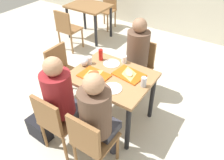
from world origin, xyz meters
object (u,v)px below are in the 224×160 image
main_table (112,82)px  foil_bundle (84,62)px  pizza_slice_a (93,73)px  background_chair_far (108,7)px  person_in_brown_jacket (98,115)px  handbag (40,129)px  chair_near_left (56,120)px  pizza_slice_b (129,73)px  person_far_side (136,54)px  background_table (89,11)px  chair_near_right (91,140)px  chair_left_end (63,70)px  soda_can (144,82)px  plastic_cup_c (89,60)px  person_in_red (61,97)px  tray_red_near (94,75)px  plastic_cup_a (124,59)px  plastic_cup_b (98,87)px  paper_plate_near_edge (113,88)px  tray_red_far (129,75)px  condiment_bottle (101,55)px  chair_far_side (140,64)px  background_chair_near (67,28)px  paper_plate_center (112,63)px

main_table → foil_bundle: size_ratio=9.91×
pizza_slice_a → background_chair_far: (-1.66, 2.74, -0.28)m
person_in_brown_jacket → handbag: person_in_brown_jacket is taller
chair_near_left → pizza_slice_b: 1.03m
main_table → person_far_side: bearing=90.0°
background_table → chair_near_right: bearing=-51.6°
chair_left_end → soda_can: 1.34m
background_chair_far → plastic_cup_c: bearing=-60.3°
chair_left_end → person_in_red: person_in_red is taller
tray_red_near → plastic_cup_a: bearing=72.3°
chair_near_right → plastic_cup_b: bearing=116.8°
paper_plate_near_edge → soda_can: bearing=40.5°
chair_near_right → plastic_cup_a: (-0.27, 1.10, 0.30)m
person_far_side → soda_can: size_ratio=10.38×
chair_near_left → chair_left_end: size_ratio=1.00×
chair_near_left → chair_left_end: same height
pizza_slice_a → plastic_cup_a: (0.17, 0.45, 0.03)m
tray_red_far → soda_can: 0.27m
soda_can → condiment_bottle: (-0.74, 0.19, 0.02)m
person_far_side → chair_far_side: bearing=90.0°
person_far_side → chair_near_left: bearing=-100.0°
pizza_slice_b → background_chair_far: 3.23m
chair_left_end → chair_far_side: bearing=41.3°
chair_far_side → background_table: chair_far_side is taller
chair_near_right → plastic_cup_b: size_ratio=8.56×
background_chair_near → background_chair_far: same height
main_table → person_in_brown_jacket: 0.69m
plastic_cup_b → pizza_slice_b: bearing=72.1°
chair_left_end → soda_can: (1.30, 0.02, 0.31)m
chair_near_left → person_in_red: person_in_red is taller
plastic_cup_b → background_chair_near: (-1.88, 1.48, -0.30)m
main_table → handbag: bearing=-127.2°
chair_far_side → person_in_brown_jacket: 1.45m
paper_plate_center → background_chair_far: (-1.71, 2.41, -0.26)m
plastic_cup_a → plastic_cup_c: bearing=-143.8°
paper_plate_near_edge → background_table: paper_plate_near_edge is taller
paper_plate_center → plastic_cup_b: plastic_cup_b is taller
chair_left_end → main_table: bearing=0.0°
pizza_slice_a → plastic_cup_a: size_ratio=2.42×
pizza_slice_b → person_far_side: bearing=108.6°
pizza_slice_b → tray_red_far: bearing=-71.0°
condiment_bottle → chair_far_side: bearing=60.0°
chair_near_left → chair_near_right: 0.50m
plastic_cup_b → handbag: size_ratio=0.31×
soda_can → condiment_bottle: condiment_bottle is taller
tray_red_near → pizza_slice_a: bearing=148.6°
plastic_cup_a → plastic_cup_c: size_ratio=1.00×
paper_plate_near_edge → chair_near_right: bearing=-79.9°
handbag → background_chair_near: size_ratio=0.37×
tray_red_near → chair_left_end: bearing=169.1°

